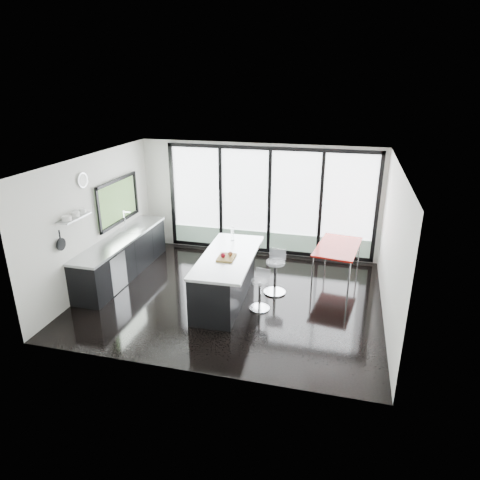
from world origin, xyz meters
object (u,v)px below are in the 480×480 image
(bar_stool_near, at_px, (260,295))
(bar_stool_far, at_px, (275,277))
(red_table, at_px, (337,263))
(island, at_px, (225,277))

(bar_stool_near, height_order, bar_stool_far, bar_stool_far)
(bar_stool_near, height_order, red_table, red_table)
(bar_stool_far, distance_m, red_table, 1.55)
(bar_stool_near, bearing_deg, island, 176.55)
(bar_stool_near, distance_m, bar_stool_far, 0.76)
(island, bearing_deg, bar_stool_near, -16.56)
(island, height_order, red_table, island)
(red_table, bearing_deg, bar_stool_near, -128.86)
(island, relative_size, bar_stool_far, 3.36)
(bar_stool_far, bearing_deg, bar_stool_near, -97.72)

